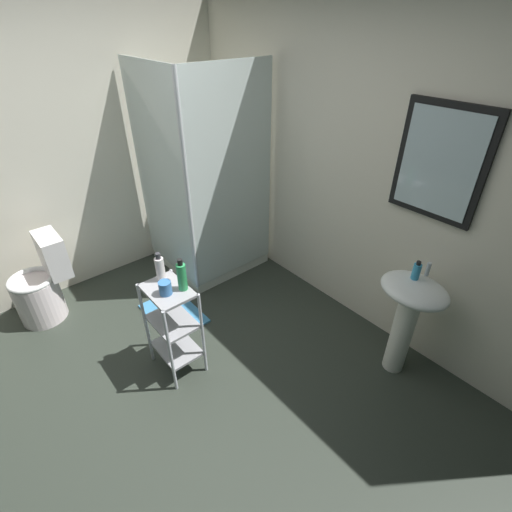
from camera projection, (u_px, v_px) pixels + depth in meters
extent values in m
cube|color=#2C332B|center=(163.00, 405.00, 2.62)|extent=(4.20, 4.20, 0.02)
cube|color=beige|center=(352.00, 171.00, 2.93)|extent=(4.20, 0.10, 2.50)
cube|color=black|center=(440.00, 163.00, 2.31)|extent=(0.56, 0.03, 0.72)
cube|color=silver|center=(439.00, 164.00, 2.30)|extent=(0.48, 0.01, 0.64)
cube|color=silver|center=(33.00, 162.00, 3.10)|extent=(0.10, 4.20, 2.50)
cube|color=white|center=(210.00, 254.00, 4.12)|extent=(0.90, 0.90, 0.10)
cube|color=silver|center=(161.00, 178.00, 3.33)|extent=(0.90, 0.02, 1.90)
cube|color=silver|center=(232.00, 180.00, 3.29)|extent=(0.02, 0.90, 1.90)
cylinder|color=silver|center=(188.00, 194.00, 3.04)|extent=(0.04, 0.04, 1.90)
cylinder|color=silver|center=(210.00, 250.00, 4.09)|extent=(0.08, 0.08, 0.00)
cylinder|color=white|center=(401.00, 334.00, 2.71)|extent=(0.15, 0.15, 0.68)
ellipsoid|color=white|center=(414.00, 290.00, 2.49)|extent=(0.46, 0.37, 0.13)
cylinder|color=silver|center=(428.00, 269.00, 2.49)|extent=(0.03, 0.03, 0.10)
cylinder|color=white|center=(39.00, 299.00, 3.25)|extent=(0.37, 0.37, 0.40)
torus|color=white|center=(31.00, 280.00, 3.13)|extent=(0.37, 0.37, 0.04)
cube|color=white|center=(52.00, 254.00, 3.15)|extent=(0.35, 0.17, 0.36)
cylinder|color=silver|center=(146.00, 324.00, 2.75)|extent=(0.02, 0.02, 0.74)
cylinder|color=silver|center=(170.00, 353.00, 2.52)|extent=(0.02, 0.02, 0.74)
cylinder|color=silver|center=(177.00, 309.00, 2.89)|extent=(0.02, 0.02, 0.74)
cylinder|color=silver|center=(203.00, 335.00, 2.66)|extent=(0.02, 0.02, 0.74)
cube|color=#99999E|center=(177.00, 348.00, 2.81)|extent=(0.36, 0.26, 0.02)
cube|color=#99999E|center=(172.00, 321.00, 2.66)|extent=(0.36, 0.26, 0.02)
cube|color=#99999E|center=(167.00, 291.00, 2.50)|extent=(0.36, 0.26, 0.02)
cylinder|color=#389ED1|center=(416.00, 272.00, 2.45)|extent=(0.05, 0.05, 0.11)
cylinder|color=black|center=(419.00, 263.00, 2.42)|extent=(0.03, 0.03, 0.02)
cylinder|color=white|center=(160.00, 269.00, 2.54)|extent=(0.06, 0.06, 0.17)
cylinder|color=#333338|center=(158.00, 256.00, 2.48)|extent=(0.03, 0.03, 0.04)
cylinder|color=#2D9D56|center=(182.00, 277.00, 2.45)|extent=(0.06, 0.06, 0.20)
cylinder|color=black|center=(180.00, 262.00, 2.39)|extent=(0.03, 0.03, 0.04)
cylinder|color=#3870B2|center=(165.00, 288.00, 2.44)|extent=(0.08, 0.08, 0.09)
cube|color=teal|center=(174.00, 313.00, 3.38)|extent=(0.60, 0.40, 0.02)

